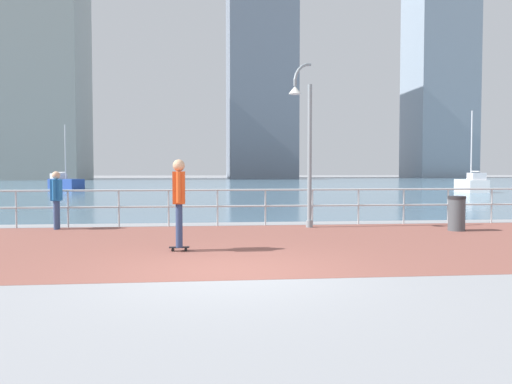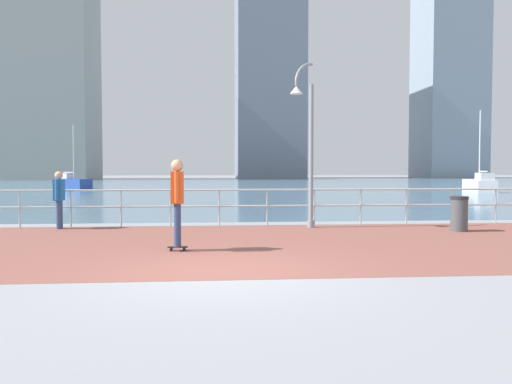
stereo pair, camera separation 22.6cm
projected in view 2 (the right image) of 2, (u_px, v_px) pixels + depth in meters
ground at (216, 187)px, 47.85m from camera, size 220.00×220.00×0.00m
brick_paving at (221, 244)px, 10.98m from camera, size 28.00×7.26×0.01m
harbor_water at (215, 184)px, 59.40m from camera, size 180.00×88.00×0.00m
waterfront_railing at (219, 200)px, 14.56m from camera, size 25.25×0.06×1.08m
lamppost at (306, 137)px, 14.00m from camera, size 0.75×0.54×4.62m
skateboarder at (177, 196)px, 10.02m from camera, size 0.40×0.55×1.84m
bystander at (59, 195)px, 13.84m from camera, size 0.25×0.55×1.59m
trash_bin at (459, 214)px, 13.32m from camera, size 0.46×0.46×0.93m
sailboat_ivory at (480, 184)px, 37.10m from camera, size 2.27×4.50×6.05m
sailboat_blue at (73, 182)px, 44.74m from camera, size 3.72×3.72×5.64m
tower_brick at (268, 77)px, 103.98m from camera, size 13.35×17.52×43.60m
tower_concrete at (449, 72)px, 108.03m from camera, size 12.51×12.44×47.21m
tower_steel at (44, 70)px, 85.93m from camera, size 16.64×12.52×39.32m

